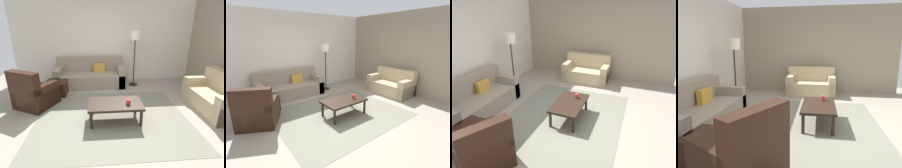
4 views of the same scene
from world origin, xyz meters
TOP-DOWN VIEW (x-y plane):
  - ground_plane at (0.00, 0.00)m, footprint 8.00×8.00m
  - rear_partition at (0.00, 2.60)m, footprint 6.00×0.12m
  - stone_feature_panel at (3.00, 0.00)m, footprint 0.12×5.20m
  - area_rug at (0.00, 0.00)m, footprint 3.22×2.62m
  - couch_main at (-0.53, 2.11)m, footprint 2.14×0.89m
  - couch_loveseat at (2.48, 0.15)m, footprint 0.82×1.48m
  - armchair_leather at (-1.84, 0.65)m, footprint 1.08×1.08m
  - ottoman at (-1.46, 1.39)m, footprint 0.56×0.56m
  - coffee_table at (0.05, -0.12)m, footprint 1.10×0.64m
  - cup at (0.31, -0.20)m, footprint 0.09×0.09m
  - lamp_standing at (0.87, 1.96)m, footprint 0.32×0.32m

SIDE VIEW (x-z plane):
  - ground_plane at x=0.00m, z-range 0.00..0.00m
  - area_rug at x=0.00m, z-range 0.00..0.01m
  - ottoman at x=-1.46m, z-range 0.00..0.40m
  - couch_main at x=-0.53m, z-range -0.14..0.74m
  - couch_loveseat at x=2.48m, z-range -0.14..0.74m
  - armchair_leather at x=-1.84m, z-range -0.17..0.78m
  - coffee_table at x=0.05m, z-range 0.15..0.56m
  - cup at x=0.31m, z-range 0.41..0.51m
  - rear_partition at x=0.00m, z-range 0.00..2.80m
  - stone_feature_panel at x=3.00m, z-range 0.00..2.80m
  - lamp_standing at x=0.87m, z-range 0.55..2.26m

